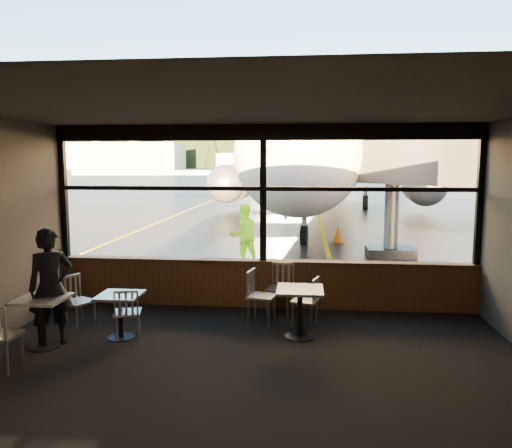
# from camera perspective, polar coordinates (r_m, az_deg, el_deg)

# --- Properties ---
(ground_plane) EXTENTS (520.00, 520.00, 0.00)m
(ground_plane) POSITION_cam_1_polar(r_m,az_deg,el_deg) (129.42, 5.39, 5.85)
(ground_plane) COLOR black
(ground_plane) RESTS_ON ground
(carpet_floor) EXTENTS (8.00, 6.00, 0.01)m
(carpet_floor) POSITION_cam_1_polar(r_m,az_deg,el_deg) (7.02, -1.38, -16.34)
(carpet_floor) COLOR black
(carpet_floor) RESTS_ON ground
(ceiling) EXTENTS (8.00, 6.00, 0.04)m
(ceiling) POSITION_cam_1_polar(r_m,az_deg,el_deg) (6.48, -1.47, 13.28)
(ceiling) COLOR #38332D
(ceiling) RESTS_ON ground
(wall_back) EXTENTS (8.00, 0.04, 3.50)m
(wall_back) POSITION_cam_1_polar(r_m,az_deg,el_deg) (3.64, -7.39, -9.79)
(wall_back) COLOR #484239
(wall_back) RESTS_ON ground
(window_sill) EXTENTS (8.00, 0.28, 0.90)m
(window_sill) POSITION_cam_1_polar(r_m,az_deg,el_deg) (9.71, 0.81, -6.91)
(window_sill) COLOR brown
(window_sill) RESTS_ON ground
(window_header) EXTENTS (8.00, 0.18, 0.30)m
(window_header) POSITION_cam_1_polar(r_m,az_deg,el_deg) (9.44, 0.85, 10.43)
(window_header) COLOR black
(window_header) RESTS_ON ground
(mullion_left) EXTENTS (0.12, 0.12, 2.60)m
(mullion_left) POSITION_cam_1_polar(r_m,az_deg,el_deg) (10.54, -21.13, 3.36)
(mullion_left) COLOR black
(mullion_left) RESTS_ON ground
(mullion_centre) EXTENTS (0.12, 0.12, 2.60)m
(mullion_centre) POSITION_cam_1_polar(r_m,az_deg,el_deg) (9.44, 0.83, 3.45)
(mullion_centre) COLOR black
(mullion_centre) RESTS_ON ground
(mullion_right) EXTENTS (0.12, 0.12, 2.60)m
(mullion_right) POSITION_cam_1_polar(r_m,az_deg,el_deg) (9.92, 24.24, 3.00)
(mullion_right) COLOR black
(mullion_right) RESTS_ON ground
(window_transom) EXTENTS (8.00, 0.10, 0.08)m
(window_transom) POSITION_cam_1_polar(r_m,az_deg,el_deg) (9.44, 0.83, 4.06)
(window_transom) COLOR black
(window_transom) RESTS_ON ground
(airliner) EXTENTS (33.96, 39.51, 11.26)m
(airliner) POSITION_cam_1_polar(r_m,az_deg,el_deg) (29.42, 8.01, 12.57)
(airliner) COLOR white
(airliner) RESTS_ON ground_plane
(jet_bridge) EXTENTS (8.31, 10.16, 4.43)m
(jet_bridge) POSITION_cam_1_polar(r_m,az_deg,el_deg) (15.16, 16.40, 4.61)
(jet_bridge) COLOR #2A2A2C
(jet_bridge) RESTS_ON ground_plane
(cafe_table_near) EXTENTS (0.73, 0.73, 0.81)m
(cafe_table_near) POSITION_cam_1_polar(r_m,az_deg,el_deg) (8.12, 5.02, -10.12)
(cafe_table_near) COLOR #9B968F
(cafe_table_near) RESTS_ON carpet_floor
(cafe_table_mid) EXTENTS (0.66, 0.66, 0.72)m
(cafe_table_mid) POSITION_cam_1_polar(r_m,az_deg,el_deg) (8.35, -15.22, -10.15)
(cafe_table_mid) COLOR #ABA69D
(cafe_table_mid) RESTS_ON carpet_floor
(cafe_table_left) EXTENTS (0.71, 0.71, 0.78)m
(cafe_table_left) POSITION_cam_1_polar(r_m,az_deg,el_deg) (8.32, -23.19, -10.35)
(cafe_table_left) COLOR #ADA79F
(cafe_table_left) RESTS_ON carpet_floor
(chair_near_e) EXTENTS (0.58, 0.58, 0.86)m
(chair_near_e) POSITION_cam_1_polar(r_m,az_deg,el_deg) (8.68, 5.61, -8.79)
(chair_near_e) COLOR #AEA99D
(chair_near_e) RESTS_ON carpet_floor
(chair_near_w) EXTENTS (0.62, 0.62, 0.94)m
(chair_near_w) POSITION_cam_1_polar(r_m,az_deg,el_deg) (8.76, 0.68, -8.33)
(chair_near_w) COLOR #AEA99D
(chair_near_w) RESTS_ON carpet_floor
(chair_near_n) EXTENTS (0.62, 0.62, 0.96)m
(chair_near_n) POSITION_cam_1_polar(r_m,az_deg,el_deg) (9.19, 2.77, -7.53)
(chair_near_n) COLOR #ACA79B
(chair_near_n) RESTS_ON carpet_floor
(chair_mid_s) EXTENTS (0.56, 0.56, 0.84)m
(chair_mid_s) POSITION_cam_1_polar(r_m,az_deg,el_deg) (8.28, -14.45, -9.82)
(chair_mid_s) COLOR #BAB5A8
(chair_mid_s) RESTS_ON carpet_floor
(chair_mid_w) EXTENTS (0.67, 0.67, 0.91)m
(chair_mid_w) POSITION_cam_1_polar(r_m,az_deg,el_deg) (8.99, -19.61, -8.44)
(chair_mid_w) COLOR beige
(chair_mid_w) RESTS_ON carpet_floor
(chair_left_s) EXTENTS (0.54, 0.54, 0.96)m
(chair_left_s) POSITION_cam_1_polar(r_m,az_deg,el_deg) (7.65, -27.15, -11.37)
(chair_left_s) COLOR #B4AEA3
(chair_left_s) RESTS_ON carpet_floor
(passenger) EXTENTS (0.79, 0.74, 1.80)m
(passenger) POSITION_cam_1_polar(r_m,az_deg,el_deg) (8.28, -22.40, -6.71)
(passenger) COLOR black
(passenger) RESTS_ON carpet_floor
(ground_crew) EXTENTS (1.02, 0.95, 1.69)m
(ground_crew) POSITION_cam_1_polar(r_m,az_deg,el_deg) (13.46, -1.45, -1.26)
(ground_crew) COLOR #BFF219
(ground_crew) RESTS_ON ground_plane
(cone_nose) EXTENTS (0.40, 0.40, 0.56)m
(cone_nose) POSITION_cam_1_polar(r_m,az_deg,el_deg) (17.66, 9.37, -1.19)
(cone_nose) COLOR #E65B07
(cone_nose) RESTS_ON ground_plane
(hangar_left) EXTENTS (45.00, 18.00, 11.00)m
(hangar_left) POSITION_cam_1_polar(r_m,az_deg,el_deg) (202.21, -14.91, 7.65)
(hangar_left) COLOR silver
(hangar_left) RESTS_ON ground_plane
(hangar_mid) EXTENTS (38.00, 15.00, 10.00)m
(hangar_mid) POSITION_cam_1_polar(r_m,az_deg,el_deg) (194.40, 5.54, 7.74)
(hangar_mid) COLOR silver
(hangar_mid) RESTS_ON ground_plane
(hangar_right) EXTENTS (50.00, 20.00, 12.00)m
(hangar_right) POSITION_cam_1_polar(r_m,az_deg,el_deg) (196.54, 23.46, 7.48)
(hangar_right) COLOR silver
(hangar_right) RESTS_ON ground_plane
(fuel_tank_a) EXTENTS (8.00, 8.00, 6.00)m
(fuel_tank_a) POSITION_cam_1_polar(r_m,az_deg,el_deg) (193.85, -3.45, 7.17)
(fuel_tank_a) COLOR silver
(fuel_tank_a) RESTS_ON ground_plane
(fuel_tank_b) EXTENTS (8.00, 8.00, 6.00)m
(fuel_tank_b) POSITION_cam_1_polar(r_m,az_deg,el_deg) (192.52, -0.48, 7.18)
(fuel_tank_b) COLOR silver
(fuel_tank_b) RESTS_ON ground_plane
(fuel_tank_c) EXTENTS (8.00, 8.00, 6.00)m
(fuel_tank_c) POSITION_cam_1_polar(r_m,az_deg,el_deg) (191.69, 2.51, 7.18)
(fuel_tank_c) COLOR silver
(fuel_tank_c) RESTS_ON ground_plane
(treeline) EXTENTS (360.00, 3.00, 12.00)m
(treeline) POSITION_cam_1_polar(r_m,az_deg,el_deg) (219.41, 5.57, 7.93)
(treeline) COLOR black
(treeline) RESTS_ON ground_plane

